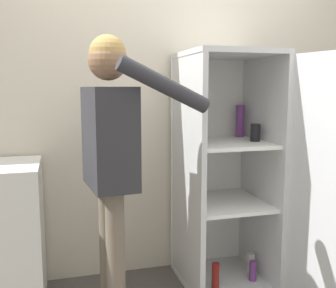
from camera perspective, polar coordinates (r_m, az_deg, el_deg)
The scene contains 3 objects.
wall_back at distance 2.99m, azimuth 0.51°, elevation 5.82°, with size 7.00×0.06×2.55m.
refrigerator at distance 2.75m, azimuth 10.63°, elevation -4.11°, with size 0.79×1.25×1.64m.
person at distance 2.31m, azimuth -8.26°, elevation 0.10°, with size 0.69×0.58×1.69m.
Camera 1 is at (-0.83, -1.89, 1.40)m, focal length 42.00 mm.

